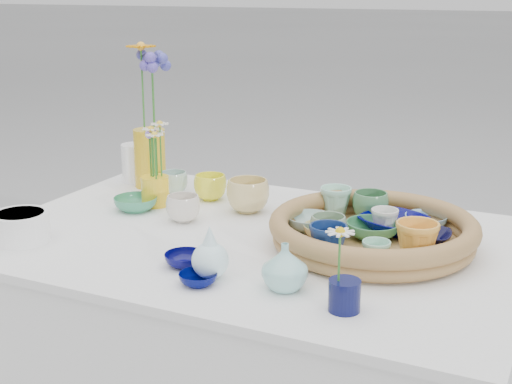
% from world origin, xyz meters
% --- Properties ---
extents(wicker_tray, '(0.47, 0.47, 0.08)m').
position_xyz_m(wicker_tray, '(0.28, 0.05, 0.80)').
color(wicker_tray, olive).
rests_on(wicker_tray, display_table).
extents(tray_ceramic_0, '(0.19, 0.19, 0.04)m').
position_xyz_m(tray_ceramic_0, '(0.31, 0.13, 0.80)').
color(tray_ceramic_0, '#00004E').
rests_on(tray_ceramic_0, wicker_tray).
extents(tray_ceramic_1, '(0.11, 0.11, 0.03)m').
position_xyz_m(tray_ceramic_1, '(0.40, 0.09, 0.80)').
color(tray_ceramic_1, black).
rests_on(tray_ceramic_1, wicker_tray).
extents(tray_ceramic_2, '(0.10, 0.10, 0.09)m').
position_xyz_m(tray_ceramic_2, '(0.40, -0.03, 0.83)').
color(tray_ceramic_2, gold).
rests_on(tray_ceramic_2, wicker_tray).
extents(tray_ceramic_3, '(0.15, 0.15, 0.04)m').
position_xyz_m(tray_ceramic_3, '(0.27, 0.07, 0.80)').
color(tray_ceramic_3, '#479D62').
rests_on(tray_ceramic_3, wicker_tray).
extents(tray_ceramic_4, '(0.09, 0.09, 0.06)m').
position_xyz_m(tray_ceramic_4, '(0.19, -0.01, 0.82)').
color(tray_ceramic_4, gray).
rests_on(tray_ceramic_4, wicker_tray).
extents(tray_ceramic_5, '(0.11, 0.11, 0.03)m').
position_xyz_m(tray_ceramic_5, '(0.12, 0.05, 0.80)').
color(tray_ceramic_5, '#9DC2BC').
rests_on(tray_ceramic_5, wicker_tray).
extents(tray_ceramic_6, '(0.11, 0.11, 0.07)m').
position_xyz_m(tray_ceramic_6, '(0.14, 0.18, 0.82)').
color(tray_ceramic_6, '#9EDFC9').
rests_on(tray_ceramic_6, wicker_tray).
extents(tray_ceramic_7, '(0.08, 0.08, 0.06)m').
position_xyz_m(tray_ceramic_7, '(0.29, 0.10, 0.81)').
color(tray_ceramic_7, silver).
rests_on(tray_ceramic_7, wicker_tray).
extents(tray_ceramic_8, '(0.11, 0.11, 0.03)m').
position_xyz_m(tray_ceramic_8, '(0.37, 0.19, 0.80)').
color(tray_ceramic_8, '#9FD5F8').
rests_on(tray_ceramic_8, wicker_tray).
extents(tray_ceramic_9, '(0.10, 0.10, 0.08)m').
position_xyz_m(tray_ceramic_9, '(0.23, -0.10, 0.82)').
color(tray_ceramic_9, navy).
rests_on(tray_ceramic_9, wicker_tray).
extents(tray_ceramic_10, '(0.12, 0.12, 0.03)m').
position_xyz_m(tray_ceramic_10, '(0.17, 0.02, 0.80)').
color(tray_ceramic_10, '#E8D385').
rests_on(tray_ceramic_10, wicker_tray).
extents(tray_ceramic_11, '(0.08, 0.08, 0.06)m').
position_xyz_m(tray_ceramic_11, '(0.33, -0.10, 0.81)').
color(tray_ceramic_11, '#8FCFB0').
rests_on(tray_ceramic_11, wicker_tray).
extents(tray_ceramic_12, '(0.09, 0.09, 0.07)m').
position_xyz_m(tray_ceramic_12, '(0.23, 0.19, 0.82)').
color(tray_ceramic_12, '#488253').
rests_on(tray_ceramic_12, wicker_tray).
extents(loose_ceramic_0, '(0.11, 0.11, 0.07)m').
position_xyz_m(loose_ceramic_0, '(-0.24, 0.22, 0.80)').
color(loose_ceramic_0, yellow).
rests_on(loose_ceramic_0, display_table).
extents(loose_ceramic_1, '(0.15, 0.15, 0.09)m').
position_xyz_m(loose_ceramic_1, '(-0.09, 0.17, 0.81)').
color(loose_ceramic_1, '#D8C079').
rests_on(loose_ceramic_1, display_table).
extents(loose_ceramic_2, '(0.13, 0.13, 0.04)m').
position_xyz_m(loose_ceramic_2, '(-0.37, 0.05, 0.78)').
color(loose_ceramic_2, '#378A63').
rests_on(loose_ceramic_2, display_table).
extents(loose_ceramic_3, '(0.09, 0.09, 0.07)m').
position_xyz_m(loose_ceramic_3, '(-0.21, 0.03, 0.80)').
color(loose_ceramic_3, silver).
rests_on(loose_ceramic_3, display_table).
extents(loose_ceramic_4, '(0.11, 0.11, 0.03)m').
position_xyz_m(loose_ceramic_4, '(-0.05, -0.23, 0.78)').
color(loose_ceramic_4, '#06054E').
rests_on(loose_ceramic_4, display_table).
extents(loose_ceramic_5, '(0.10, 0.10, 0.06)m').
position_xyz_m(loose_ceramic_5, '(-0.36, 0.24, 0.80)').
color(loose_ceramic_5, '#A7C8BD').
rests_on(loose_ceramic_5, display_table).
extents(loose_ceramic_6, '(0.09, 0.09, 0.02)m').
position_xyz_m(loose_ceramic_6, '(0.03, -0.30, 0.78)').
color(loose_ceramic_6, '#02074E').
rests_on(loose_ceramic_6, display_table).
extents(fluted_bowl, '(0.17, 0.17, 0.07)m').
position_xyz_m(fluted_bowl, '(-0.47, -0.26, 0.80)').
color(fluted_bowl, white).
rests_on(fluted_bowl, display_table).
extents(bud_vase_paleblue, '(0.09, 0.09, 0.12)m').
position_xyz_m(bud_vase_paleblue, '(0.03, -0.26, 0.82)').
color(bud_vase_paleblue, '#CCF2F8').
rests_on(bud_vase_paleblue, display_table).
extents(bud_vase_seafoam, '(0.11, 0.11, 0.10)m').
position_xyz_m(bud_vase_seafoam, '(0.19, -0.25, 0.81)').
color(bud_vase_seafoam, '#95D4CD').
rests_on(bud_vase_seafoam, display_table).
extents(bud_vase_cobalt, '(0.06, 0.06, 0.06)m').
position_xyz_m(bud_vase_cobalt, '(0.33, -0.29, 0.79)').
color(bud_vase_cobalt, '#0B0E3D').
rests_on(bud_vase_cobalt, display_table).
extents(single_daisy, '(0.08, 0.08, 0.11)m').
position_xyz_m(single_daisy, '(0.32, -0.30, 0.87)').
color(single_daisy, white).
rests_on(single_daisy, bud_vase_cobalt).
extents(tall_vase_yellow, '(0.11, 0.11, 0.17)m').
position_xyz_m(tall_vase_yellow, '(-0.46, 0.27, 0.85)').
color(tall_vase_yellow, gold).
rests_on(tall_vase_yellow, display_table).
extents(gerbera, '(0.13, 0.13, 0.26)m').
position_xyz_m(gerbera, '(-0.47, 0.26, 1.06)').
color(gerbera, orange).
rests_on(gerbera, tall_vase_yellow).
extents(hydrangea, '(0.09, 0.09, 0.28)m').
position_xyz_m(hydrangea, '(-0.45, 0.28, 1.04)').
color(hydrangea, '#4344A7').
rests_on(hydrangea, tall_vase_yellow).
extents(white_pitcher, '(0.14, 0.12, 0.12)m').
position_xyz_m(white_pitcher, '(-0.53, 0.30, 0.82)').
color(white_pitcher, white).
rests_on(white_pitcher, display_table).
extents(daisy_cup, '(0.08, 0.08, 0.08)m').
position_xyz_m(daisy_cup, '(-0.35, 0.11, 0.81)').
color(daisy_cup, yellow).
rests_on(daisy_cup, display_table).
extents(daisy_posy, '(0.10, 0.10, 0.15)m').
position_xyz_m(daisy_posy, '(-0.35, 0.11, 0.92)').
color(daisy_posy, white).
rests_on(daisy_posy, daisy_cup).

